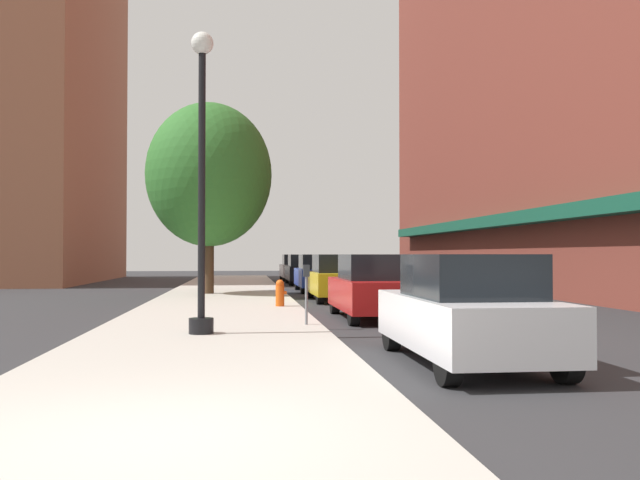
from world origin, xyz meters
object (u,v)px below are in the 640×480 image
at_px(lamppost, 202,175).
at_px(parking_meter_near, 306,287).
at_px(fire_hydrant, 280,293).
at_px(tree_near, 209,175).
at_px(car_blue, 318,274).
at_px(car_white, 467,311).
at_px(car_black, 303,270).
at_px(car_red, 374,288).
at_px(car_silver, 295,268).
at_px(car_yellow, 337,278).

height_order(lamppost, parking_meter_near, lamppost).
relative_size(lamppost, fire_hydrant, 7.47).
bearing_deg(tree_near, car_blue, 32.15).
relative_size(car_white, car_black, 1.00).
bearing_deg(car_white, car_red, 90.32).
height_order(tree_near, car_blue, tree_near).
bearing_deg(car_silver, fire_hydrant, -95.15).
xyz_separation_m(lamppost, parking_meter_near, (2.19, 1.46, -2.25)).
bearing_deg(car_silver, car_white, -89.52).
bearing_deg(parking_meter_near, lamppost, -146.30).
height_order(tree_near, car_black, tree_near).
distance_m(parking_meter_near, car_yellow, 9.28).
bearing_deg(tree_near, car_yellow, -33.56).
bearing_deg(car_white, lamppost, 140.36).
height_order(tree_near, car_red, tree_near).
relative_size(fire_hydrant, car_red, 0.18).
distance_m(car_yellow, car_blue, 6.02).
distance_m(fire_hydrant, parking_meter_near, 5.33).
relative_size(parking_meter_near, car_blue, 0.30).
bearing_deg(parking_meter_near, car_blue, 82.64).
height_order(lamppost, car_yellow, lamppost).
relative_size(car_blue, car_black, 1.00).
distance_m(car_blue, car_silver, 12.84).
bearing_deg(car_red, fire_hydrant, 128.11).
bearing_deg(car_blue, car_silver, 91.53).
bearing_deg(fire_hydrant, car_blue, 77.15).
bearing_deg(car_black, car_blue, -89.78).
relative_size(parking_meter_near, car_silver, 0.30).
bearing_deg(lamppost, car_white, -39.96).
xyz_separation_m(car_red, car_silver, (0.00, 25.66, 0.00)).
xyz_separation_m(lamppost, car_black, (4.14, 23.78, -2.39)).
bearing_deg(tree_near, car_white, -74.74).
relative_size(car_red, car_black, 1.00).
bearing_deg(car_white, car_yellow, 90.32).
relative_size(fire_hydrant, parking_meter_near, 0.60).
bearing_deg(car_blue, car_yellow, -88.47).
bearing_deg(car_blue, fire_hydrant, -101.32).
xyz_separation_m(tree_near, car_yellow, (4.66, -3.09, -4.00)).
bearing_deg(car_silver, tree_near, -105.99).
height_order(parking_meter_near, car_red, car_red).
bearing_deg(car_yellow, lamppost, -109.27).
height_order(car_black, car_silver, same).
bearing_deg(lamppost, car_red, 42.05).
bearing_deg(parking_meter_near, car_white, -68.42).
bearing_deg(car_white, car_blue, 90.32).
distance_m(parking_meter_near, car_white, 5.30).
height_order(car_blue, car_silver, same).
distance_m(car_white, car_red, 7.20).
bearing_deg(lamppost, fire_hydrant, 74.25).
xyz_separation_m(car_white, car_red, (0.00, 7.20, 0.00)).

